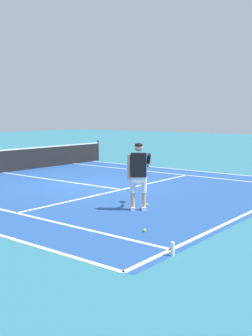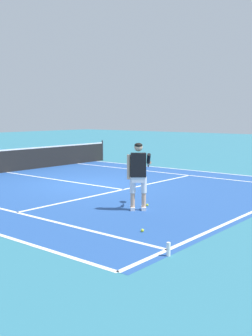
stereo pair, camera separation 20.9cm
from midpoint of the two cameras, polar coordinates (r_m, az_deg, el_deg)
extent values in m
plane|color=teal|center=(14.35, -5.60, -2.34)|extent=(80.00, 80.00, 0.00)
cube|color=#234C93|center=(14.01, -4.10, -2.55)|extent=(10.98, 11.28, 0.00)
cube|color=white|center=(13.39, -1.06, -2.99)|extent=(8.23, 0.10, 0.01)
cube|color=white|center=(15.59, -10.19, -1.64)|extent=(0.10, 6.40, 0.01)
cube|color=white|center=(17.23, 5.16, -0.70)|extent=(0.10, 10.88, 0.01)
cube|color=white|center=(18.39, 7.51, -0.23)|extent=(0.10, 10.88, 0.01)
cylinder|color=#333338|center=(21.94, -4.14, 2.42)|extent=(0.08, 0.08, 1.07)
cube|color=black|center=(18.04, -16.98, 0.81)|extent=(11.84, 0.02, 0.91)
cube|color=white|center=(17.99, -17.04, 2.35)|extent=(11.84, 0.03, 0.06)
cube|color=white|center=(10.55, 0.37, -5.57)|extent=(0.28, 0.27, 0.09)
cube|color=white|center=(10.57, 1.89, -5.55)|extent=(0.28, 0.27, 0.09)
cylinder|color=tan|center=(10.47, 0.38, -4.42)|extent=(0.11, 0.11, 0.36)
cylinder|color=silver|center=(10.40, 0.38, -2.34)|extent=(0.14, 0.14, 0.41)
cylinder|color=tan|center=(10.49, 1.91, -4.40)|extent=(0.11, 0.11, 0.36)
cylinder|color=silver|center=(10.42, 1.92, -2.33)|extent=(0.14, 0.14, 0.41)
cube|color=silver|center=(10.38, 1.16, -1.43)|extent=(0.37, 0.39, 0.20)
cube|color=black|center=(10.33, 1.16, 0.43)|extent=(0.42, 0.43, 0.60)
cylinder|color=tan|center=(10.32, -0.17, 0.15)|extent=(0.09, 0.09, 0.62)
cylinder|color=black|center=(10.43, 2.58, 1.32)|extent=(0.26, 0.24, 0.29)
cylinder|color=tan|center=(10.65, 2.68, 0.69)|extent=(0.27, 0.25, 0.14)
sphere|color=tan|center=(10.30, 1.16, 2.89)|extent=(0.21, 0.21, 0.21)
ellipsoid|color=black|center=(10.27, 1.17, 3.16)|extent=(0.28, 0.28, 0.12)
cylinder|color=#232326|center=(10.88, 2.65, 0.66)|extent=(0.17, 0.16, 0.03)
cylinder|color=black|center=(11.02, 2.57, 0.75)|extent=(0.09, 0.08, 0.02)
torus|color=black|center=(11.21, 2.48, 0.86)|extent=(0.24, 0.21, 0.30)
cylinder|color=silver|center=(11.21, 2.48, 0.86)|extent=(0.19, 0.17, 0.25)
sphere|color=#CCE02D|center=(11.33, 0.39, -4.73)|extent=(0.07, 0.07, 0.07)
sphere|color=#CCE02D|center=(8.64, 1.86, -8.58)|extent=(0.07, 0.07, 0.07)
sphere|color=#CCE02D|center=(11.01, 2.38, -5.10)|extent=(0.07, 0.07, 0.07)
cylinder|color=white|center=(7.25, 5.61, -11.04)|extent=(0.07, 0.07, 0.24)
camera|label=1|loc=(0.10, -90.56, -0.07)|focal=44.22mm
camera|label=2|loc=(0.10, 89.44, 0.07)|focal=44.22mm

